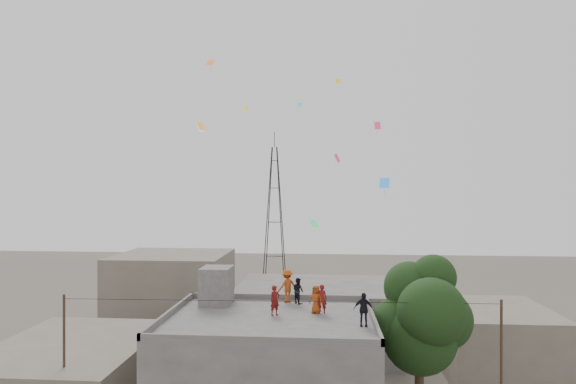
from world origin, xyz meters
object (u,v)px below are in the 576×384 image
object	(u,v)px
tree	(423,318)
person_dark_adult	(363,309)
transmission_tower	(275,215)
person_red_adult	(322,299)
stair_head_box	(217,286)

from	to	relation	value
tree	person_dark_adult	size ratio (longest dim) A/B	6.00
transmission_tower	person_red_adult	world-z (taller)	transmission_tower
tree	person_dark_adult	world-z (taller)	tree
person_red_adult	person_dark_adult	size ratio (longest dim) A/B	0.96
tree	person_red_adult	distance (m)	4.95
stair_head_box	person_dark_adult	xyz separation A→B (m)	(7.60, -3.67, -0.24)
person_dark_adult	tree	bearing A→B (deg)	32.22
stair_head_box	transmission_tower	distance (m)	37.46
stair_head_box	transmission_tower	size ratio (longest dim) A/B	0.10
stair_head_box	tree	world-z (taller)	tree
transmission_tower	person_dark_adult	distance (m)	41.98
transmission_tower	person_red_adult	size ratio (longest dim) A/B	13.76
tree	stair_head_box	bearing A→B (deg)	169.26
transmission_tower	person_red_adult	distance (m)	39.56
stair_head_box	person_red_adult	bearing A→B (deg)	-15.29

